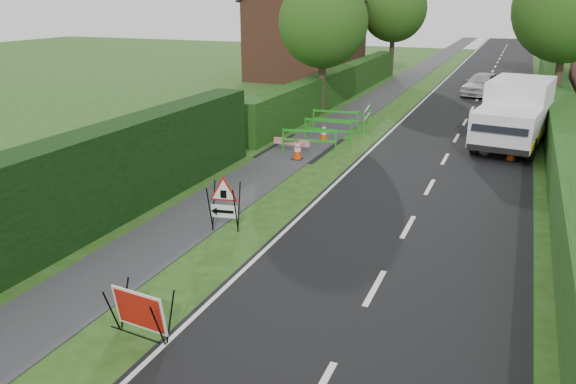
% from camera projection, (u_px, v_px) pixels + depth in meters
% --- Properties ---
extents(ground, '(120.00, 120.00, 0.00)m').
position_uv_depth(ground, '(244.00, 288.00, 11.55)').
color(ground, '#244313').
rests_on(ground, ground).
extents(road_surface, '(6.00, 90.00, 0.02)m').
position_uv_depth(road_surface, '(489.00, 78.00, 41.19)').
color(road_surface, black).
rests_on(road_surface, ground).
extents(footpath, '(2.00, 90.00, 0.02)m').
position_uv_depth(footpath, '(414.00, 75.00, 43.18)').
color(footpath, '#2D2D30').
rests_on(footpath, ground).
extents(hedge_west_near, '(1.10, 18.00, 2.50)m').
position_uv_depth(hedge_west_near, '(56.00, 249.00, 13.35)').
color(hedge_west_near, black).
rests_on(hedge_west_near, ground).
extents(hedge_west_far, '(1.00, 24.00, 1.80)m').
position_uv_depth(hedge_west_far, '(337.00, 100.00, 32.55)').
color(hedge_west_far, '#14380F').
rests_on(hedge_west_far, ground).
extents(hedge_east, '(1.20, 50.00, 1.50)m').
position_uv_depth(hedge_east, '(559.00, 142.00, 23.17)').
color(hedge_east, '#14380F').
rests_on(hedge_east, ground).
extents(house_west, '(7.50, 7.40, 7.88)m').
position_uv_depth(house_west, '(306.00, 38.00, 40.39)').
color(house_west, brown).
rests_on(house_west, ground).
extents(tree_nw, '(4.40, 4.40, 6.70)m').
position_uv_depth(tree_nw, '(323.00, 23.00, 27.45)').
color(tree_nw, '#2D2116').
rests_on(tree_nw, ground).
extents(tree_ne, '(5.20, 5.20, 7.79)m').
position_uv_depth(tree_ne, '(569.00, 8.00, 26.74)').
color(tree_ne, '#2D2116').
rests_on(tree_ne, ground).
extents(tree_fw, '(4.80, 4.80, 7.24)m').
position_uv_depth(tree_fw, '(394.00, 9.00, 41.30)').
color(tree_fw, '#2D2116').
rests_on(tree_fw, ground).
extents(tree_fe, '(4.20, 4.20, 6.33)m').
position_uv_depth(tree_fe, '(555.00, 18.00, 41.02)').
color(tree_fe, '#2D2116').
rests_on(tree_fe, ground).
extents(red_rect_sign, '(1.12, 0.74, 0.92)m').
position_uv_depth(red_rect_sign, '(139.00, 311.00, 9.69)').
color(red_rect_sign, black).
rests_on(red_rect_sign, ground).
extents(triangle_sign, '(0.99, 0.99, 1.24)m').
position_uv_depth(triangle_sign, '(222.00, 200.00, 14.04)').
color(triangle_sign, black).
rests_on(triangle_sign, ground).
extents(works_van, '(2.96, 5.88, 2.57)m').
position_uv_depth(works_van, '(515.00, 112.00, 22.09)').
color(works_van, silver).
rests_on(works_van, ground).
extents(traffic_cone_0, '(0.38, 0.38, 0.79)m').
position_uv_depth(traffic_cone_0, '(512.00, 150.00, 20.40)').
color(traffic_cone_0, black).
rests_on(traffic_cone_0, ground).
extents(traffic_cone_1, '(0.38, 0.38, 0.79)m').
position_uv_depth(traffic_cone_1, '(513.00, 140.00, 21.87)').
color(traffic_cone_1, black).
rests_on(traffic_cone_1, ground).
extents(traffic_cone_2, '(0.38, 0.38, 0.79)m').
position_uv_depth(traffic_cone_2, '(531.00, 135.00, 22.62)').
color(traffic_cone_2, black).
rests_on(traffic_cone_2, ground).
extents(traffic_cone_3, '(0.38, 0.38, 0.79)m').
position_uv_depth(traffic_cone_3, '(297.00, 149.00, 20.54)').
color(traffic_cone_3, black).
rests_on(traffic_cone_3, ground).
extents(traffic_cone_4, '(0.38, 0.38, 0.79)m').
position_uv_depth(traffic_cone_4, '(324.00, 132.00, 23.09)').
color(traffic_cone_4, black).
rests_on(traffic_cone_4, ground).
extents(ped_barrier_0, '(2.08, 0.84, 1.00)m').
position_uv_depth(ped_barrier_0, '(309.00, 139.00, 21.10)').
color(ped_barrier_0, '#1B901A').
rests_on(ped_barrier_0, ground).
extents(ped_barrier_1, '(2.07, 0.41, 1.00)m').
position_uv_depth(ped_barrier_1, '(328.00, 128.00, 22.78)').
color(ped_barrier_1, '#1B901A').
rests_on(ped_barrier_1, ground).
extents(ped_barrier_2, '(2.08, 0.54, 1.00)m').
position_uv_depth(ped_barrier_2, '(336.00, 118.00, 24.64)').
color(ped_barrier_2, '#1B901A').
rests_on(ped_barrier_2, ground).
extents(ped_barrier_3, '(0.62, 2.09, 1.00)m').
position_uv_depth(ped_barrier_3, '(367.00, 116.00, 25.18)').
color(ped_barrier_3, '#1B901A').
rests_on(ped_barrier_3, ground).
extents(redwhite_plank, '(1.50, 0.13, 0.25)m').
position_uv_depth(redwhite_plank, '(292.00, 153.00, 21.47)').
color(redwhite_plank, red).
rests_on(redwhite_plank, ground).
extents(hatchback_car, '(2.45, 4.30, 1.38)m').
position_uv_depth(hatchback_car, '(482.00, 84.00, 33.99)').
color(hatchback_car, silver).
rests_on(hatchback_car, ground).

